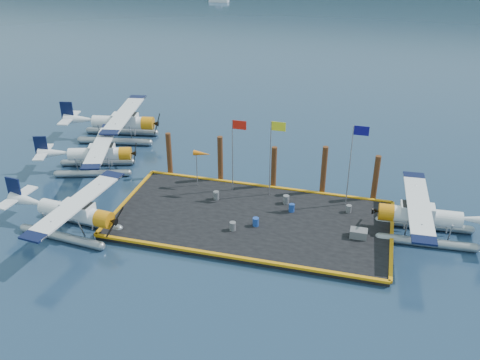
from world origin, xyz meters
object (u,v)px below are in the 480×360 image
object	(u,v)px
drum_0	(216,195)
drum_4	(349,209)
seaplane_d	(422,218)
flagpole_blue	(354,154)
seaplane_c	(121,124)
drum_5	(286,199)
seaplane_b	(98,156)
drum_3	(233,226)
piling_3	(324,172)
drum_1	(256,222)
crate	(359,233)
flagpole_yellow	(273,147)
seaplane_a	(74,215)
piling_2	(274,169)
windsock	(202,154)
piling_0	(169,155)
drum_2	(292,208)
piling_4	(375,180)
piling_1	(220,160)
flagpole_red	(235,145)

from	to	relation	value
drum_0	drum_4	bearing A→B (deg)	3.91
seaplane_d	flagpole_blue	size ratio (longest dim) A/B	1.52
seaplane_c	drum_5	world-z (taller)	seaplane_c
seaplane_b	drum_4	bearing A→B (deg)	67.40
drum_3	piling_3	world-z (taller)	piling_3
drum_1	drum_3	bearing A→B (deg)	-146.32
drum_1	piling_3	bearing A→B (deg)	57.95
crate	flagpole_yellow	xyz separation A→B (m)	(-7.05, 4.30, 3.82)
seaplane_a	drum_4	distance (m)	19.93
drum_1	piling_2	xyz separation A→B (m)	(-0.04, 6.33, 1.18)
windsock	flagpole_yellow	bearing A→B (deg)	0.00
drum_0	piling_0	distance (m)	6.32
drum_2	windsock	size ratio (longest dim) A/B	0.20
flagpole_yellow	piling_3	distance (m)	4.75
seaplane_d	drum_2	bearing A→B (deg)	84.65
piling_2	piling_4	distance (m)	8.00
piling_2	drum_5	bearing A→B (deg)	-59.56
flagpole_blue	piling_1	size ratio (longest dim) A/B	1.55
drum_4	flagpole_red	distance (m)	9.89
drum_3	crate	bearing A→B (deg)	9.09
drum_5	flagpole_blue	world-z (taller)	flagpole_blue
drum_2	drum_4	distance (m)	4.26
drum_4	piling_4	world-z (taller)	piling_4
seaplane_d	drum_4	world-z (taller)	seaplane_d
seaplane_b	windsock	distance (m)	10.08
seaplane_a	piling_4	world-z (taller)	piling_4
seaplane_d	piling_1	bearing A→B (deg)	72.65
seaplane_a	flagpole_yellow	bearing A→B (deg)	129.78
drum_5	flagpole_yellow	bearing A→B (deg)	142.50
drum_4	drum_3	bearing A→B (deg)	-149.32
piling_0	piling_2	distance (m)	9.00
piling_2	flagpole_blue	bearing A→B (deg)	-14.48
piling_1	piling_3	size ratio (longest dim) A/B	0.98
seaplane_d	drum_5	xyz separation A→B (m)	(-9.85, 1.49, -0.79)
drum_5	seaplane_b	bearing A→B (deg)	173.17
piling_1	flagpole_blue	bearing A→B (deg)	-8.51
seaplane_a	seaplane_c	size ratio (longest dim) A/B	0.94
drum_0	flagpole_yellow	world-z (taller)	flagpole_yellow
drum_2	flagpole_blue	bearing A→B (deg)	27.70
seaplane_a	drum_5	size ratio (longest dim) A/B	14.89
seaplane_b	drum_2	xyz separation A→B (m)	(17.57, -3.11, -0.75)
drum_1	flagpole_yellow	world-z (taller)	flagpole_yellow
crate	piling_1	size ratio (longest dim) A/B	0.28
seaplane_c	drum_5	distance (m)	20.11
piling_1	piling_3	bearing A→B (deg)	0.00
seaplane_c	piling_0	distance (m)	9.73
flagpole_blue	crate	bearing A→B (deg)	-76.25
crate	piling_2	xyz separation A→B (m)	(-7.25, 5.90, 1.20)
flagpole_red	windsock	size ratio (longest dim) A/B	1.92
drum_1	flagpole_red	size ratio (longest dim) A/B	0.11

